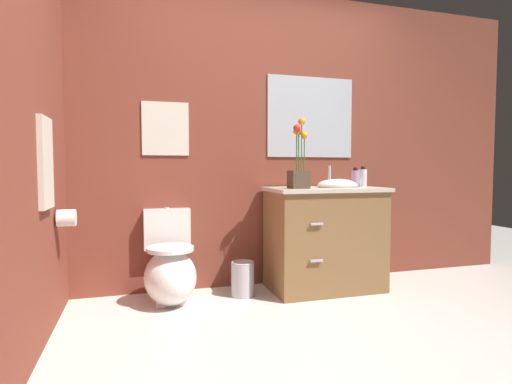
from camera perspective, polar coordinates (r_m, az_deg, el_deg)
name	(u,v)px	position (r m, az deg, el deg)	size (l,w,h in m)	color
ground_plane	(335,356)	(2.37, 11.10, -21.69)	(10.05, 10.05, 0.00)	beige
wall_back	(279,140)	(3.56, 3.28, 7.35)	(4.69, 0.05, 2.50)	brown
wall_left	(26,119)	(2.39, -29.57, 8.92)	(0.05, 3.97, 2.50)	brown
toilet	(170,270)	(3.14, -12.01, -10.67)	(0.38, 0.59, 0.69)	white
vanity_cabinet	(325,237)	(3.41, 9.65, -6.26)	(0.94, 0.56, 1.02)	brown
flower_vase	(299,167)	(3.16, 6.04, 3.52)	(0.14, 0.14, 0.54)	#4C3D2D
soap_bottle	(355,178)	(3.42, 13.77, 1.86)	(0.06, 0.06, 0.16)	#B28CBF
lotion_bottle	(363,178)	(3.52, 14.79, 1.95)	(0.07, 0.07, 0.17)	white
trash_bin	(243,279)	(3.25, -1.88, -12.08)	(0.18, 0.18, 0.27)	#B7B7BC
wall_poster	(165,129)	(3.33, -12.61, 8.68)	(0.37, 0.01, 0.42)	silver
wall_mirror	(311,117)	(3.66, 7.69, 10.37)	(0.80, 0.01, 0.70)	#B2BCC6
hanging_towel	(46,163)	(2.59, -27.47, 3.64)	(0.03, 0.28, 0.52)	beige
toilet_paper_roll	(67,218)	(2.89, -25.09, -3.32)	(0.11, 0.11, 0.11)	white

